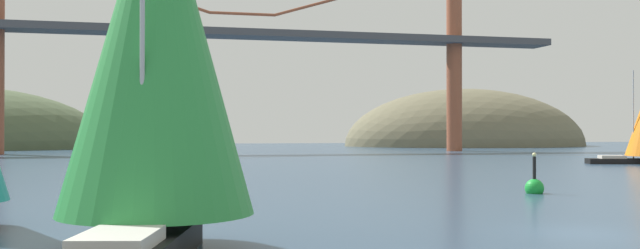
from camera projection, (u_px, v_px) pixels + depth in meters
ground_plane at (575, 233)px, 24.76m from camera, size 360.00×360.00×0.00m
headland_right at (465, 146)px, 170.07m from camera, size 60.44×44.00×28.04m
suspension_bridge at (242, 29)px, 117.30m from camera, size 113.56×6.00×43.75m
sailboat_green_sail at (156, 45)px, 21.06m from camera, size 7.11×10.54×12.55m
channel_buoy at (534, 187)px, 40.57m from camera, size 1.10×1.10×2.64m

